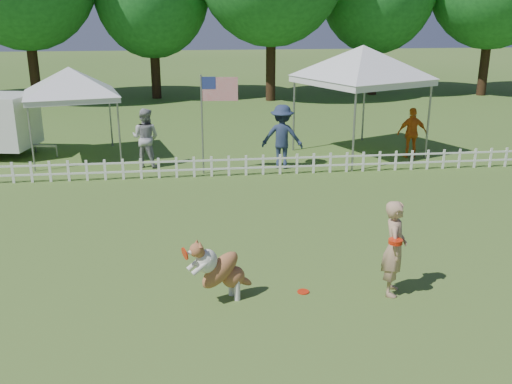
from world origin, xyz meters
TOP-DOWN VIEW (x-y plane):
  - ground at (0.00, 0.00)m, footprint 120.00×120.00m
  - picket_fence at (0.00, 7.00)m, footprint 22.00×0.08m
  - handler at (1.97, -0.45)m, footprint 0.57×0.70m
  - dog at (-0.92, -0.40)m, footprint 1.16×0.77m
  - frisbee_on_turf at (0.48, -0.27)m, footprint 0.26×0.26m
  - canopy_tent_left at (-5.00, 9.69)m, footprint 3.30×3.30m
  - canopy_tent_right at (4.21, 9.10)m, footprint 4.43×4.43m
  - flag_pole at (-0.97, 7.35)m, footprint 1.11×0.22m
  - spectator_a at (-2.67, 8.35)m, footprint 1.06×0.96m
  - spectator_b at (1.42, 7.71)m, footprint 1.39×1.02m
  - spectator_c at (5.79, 8.47)m, footprint 0.97×0.44m
  - tree_center_left at (-3.00, 22.50)m, footprint 6.00×6.00m

SIDE VIEW (x-z plane):
  - ground at x=0.00m, z-range 0.00..0.00m
  - frisbee_on_turf at x=0.48m, z-range 0.00..0.02m
  - picket_fence at x=0.00m, z-range 0.00..0.60m
  - dog at x=-0.92m, z-range 0.00..1.14m
  - spectator_c at x=5.79m, z-range 0.00..1.62m
  - handler at x=1.97m, z-range 0.00..1.65m
  - spectator_a at x=-2.67m, z-range 0.00..1.79m
  - spectator_b at x=1.42m, z-range 0.00..1.92m
  - canopy_tent_left at x=-5.00m, z-range 0.00..2.85m
  - flag_pole at x=-0.97m, z-range 0.00..2.87m
  - canopy_tent_right at x=4.21m, z-range 0.00..3.46m
  - tree_center_left at x=-3.00m, z-range 0.00..9.80m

